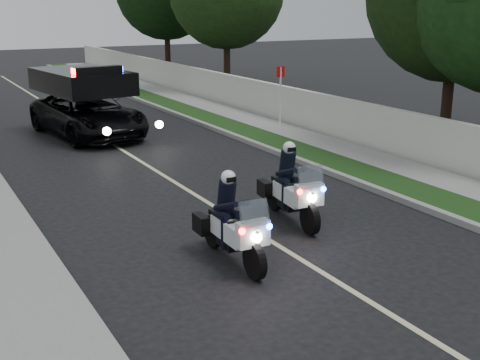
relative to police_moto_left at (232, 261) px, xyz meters
name	(u,v)px	position (x,y,z in m)	size (l,w,h in m)	color
ground	(304,262)	(1.15, -0.67, 0.00)	(120.00, 120.00, 0.00)	black
curb_right	(238,137)	(5.25, 9.33, 0.07)	(0.20, 60.00, 0.15)	gray
grass_verge	(256,135)	(5.95, 9.33, 0.08)	(1.20, 60.00, 0.16)	#193814
sidewalk_right	(286,132)	(7.25, 9.33, 0.08)	(1.40, 60.00, 0.16)	gray
property_wall	(309,111)	(8.25, 9.33, 0.75)	(0.22, 60.00, 1.50)	beige
lane_marking	(126,152)	(1.15, 9.33, 0.00)	(0.12, 50.00, 0.01)	#BFB78C
police_moto_left	(232,261)	(0.00, 0.00, 0.00)	(0.71, 2.02, 1.72)	silver
police_moto_right	(291,221)	(2.18, 1.34, 0.00)	(0.72, 2.07, 1.76)	white
police_suv	(90,136)	(0.86, 12.48, 0.00)	(2.61, 5.64, 2.74)	black
sign_post	(280,133)	(7.15, 9.63, 0.00)	(0.39, 0.39, 2.51)	red
tree_right_a	(443,144)	(11.02, 5.35, 0.00)	(5.78, 5.78, 9.63)	black
tree_right_d	(227,90)	(10.95, 20.98, 0.00)	(6.13, 6.13, 10.22)	#214115
tree_right_e	(168,76)	(10.82, 29.04, 0.00)	(6.40, 6.40, 10.66)	black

